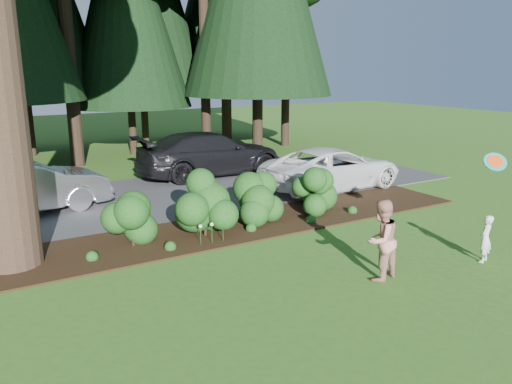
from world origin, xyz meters
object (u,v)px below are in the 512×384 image
at_px(car_silver_wagon, 20,187).
at_px(child, 485,239).
at_px(frisbee, 495,162).
at_px(car_white_suv, 333,168).
at_px(adult, 381,240).
at_px(car_dark_suv, 211,154).

xyz_separation_m(car_silver_wagon, child, (8.40, -9.12, -0.31)).
xyz_separation_m(child, frisbee, (-0.11, -0.09, 1.75)).
relative_size(car_white_suv, child, 4.91).
bearing_deg(adult, frisbee, 154.24).
distance_m(car_dark_suv, child, 11.34).
bearing_deg(adult, car_dark_suv, -109.95).
relative_size(car_white_suv, adult, 3.16).
height_order(car_silver_wagon, car_white_suv, car_silver_wagon).
relative_size(car_dark_suv, adult, 3.55).
xyz_separation_m(adult, frisbee, (2.55, -0.59, 1.45)).
bearing_deg(frisbee, car_silver_wagon, 131.99).
xyz_separation_m(car_white_suv, frisbee, (-1.49, -7.08, 1.52)).
bearing_deg(frisbee, adult, 166.96).
bearing_deg(adult, car_silver_wagon, -69.06).
xyz_separation_m(car_white_suv, car_dark_suv, (-2.68, 4.27, 0.13)).
bearing_deg(car_white_suv, car_dark_suv, 26.92).
height_order(car_white_suv, adult, adult).
bearing_deg(car_silver_wagon, frisbee, -145.92).
xyz_separation_m(car_dark_suv, adult, (-1.36, -10.75, -0.05)).
distance_m(car_silver_wagon, frisbee, 12.48).
relative_size(car_silver_wagon, car_white_suv, 0.95).
bearing_deg(child, adult, -31.55).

